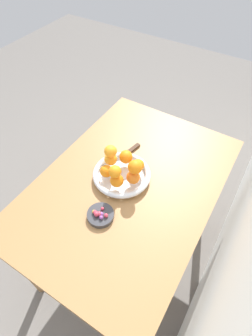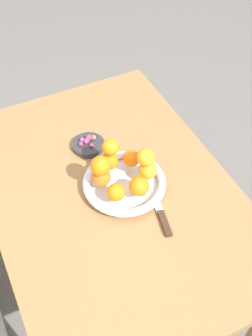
% 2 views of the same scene
% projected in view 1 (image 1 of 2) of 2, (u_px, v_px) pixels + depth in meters
% --- Properties ---
extents(ground_plane, '(6.00, 6.00, 0.00)m').
position_uv_depth(ground_plane, '(128.00, 249.00, 1.77)').
color(ground_plane, slate).
extents(dining_table, '(1.10, 0.76, 0.74)m').
position_uv_depth(dining_table, '(128.00, 194.00, 1.27)').
color(dining_table, '#9E7042').
rests_on(dining_table, ground_plane).
extents(fruit_bowl, '(0.27, 0.27, 0.04)m').
position_uv_depth(fruit_bowl, '(122.00, 175.00, 1.21)').
color(fruit_bowl, silver).
rests_on(fruit_bowl, dining_table).
extents(candy_dish, '(0.11, 0.11, 0.02)m').
position_uv_depth(candy_dish, '(101.00, 215.00, 1.08)').
color(candy_dish, '#333338').
rests_on(candy_dish, dining_table).
extents(orange_0, '(0.06, 0.06, 0.06)m').
position_uv_depth(orange_0, '(117.00, 180.00, 1.12)').
color(orange_0, orange).
rests_on(orange_0, fruit_bowl).
extents(orange_1, '(0.06, 0.06, 0.06)m').
position_uv_depth(orange_1, '(133.00, 177.00, 1.14)').
color(orange_1, orange).
rests_on(orange_1, fruit_bowl).
extents(orange_2, '(0.06, 0.06, 0.06)m').
position_uv_depth(orange_2, '(138.00, 165.00, 1.18)').
color(orange_2, orange).
rests_on(orange_2, fruit_bowl).
extents(orange_3, '(0.06, 0.06, 0.06)m').
position_uv_depth(orange_3, '(126.00, 157.00, 1.21)').
color(orange_3, orange).
rests_on(orange_3, fruit_bowl).
extents(orange_4, '(0.06, 0.06, 0.06)m').
position_uv_depth(orange_4, '(111.00, 159.00, 1.20)').
color(orange_4, orange).
rests_on(orange_4, fruit_bowl).
extents(orange_5, '(0.06, 0.06, 0.06)m').
position_uv_depth(orange_5, '(106.00, 171.00, 1.16)').
color(orange_5, orange).
rests_on(orange_5, fruit_bowl).
extents(orange_6, '(0.06, 0.06, 0.06)m').
position_uv_depth(orange_6, '(111.00, 151.00, 1.16)').
color(orange_6, orange).
rests_on(orange_6, orange_4).
extents(orange_7, '(0.05, 0.05, 0.05)m').
position_uv_depth(orange_7, '(115.00, 172.00, 1.08)').
color(orange_7, orange).
rests_on(orange_7, orange_0).
extents(orange_8, '(0.06, 0.06, 0.06)m').
position_uv_depth(orange_8, '(135.00, 167.00, 1.09)').
color(orange_8, orange).
rests_on(orange_8, orange_1).
extents(candy_ball_0, '(0.02, 0.02, 0.02)m').
position_uv_depth(candy_ball_0, '(96.00, 214.00, 1.06)').
color(candy_ball_0, '#C6384C').
rests_on(candy_ball_0, candy_dish).
extents(candy_ball_1, '(0.02, 0.02, 0.02)m').
position_uv_depth(candy_ball_1, '(99.00, 214.00, 1.06)').
color(candy_ball_1, '#C6384C').
rests_on(candy_ball_1, candy_dish).
extents(candy_ball_2, '(0.02, 0.02, 0.02)m').
position_uv_depth(candy_ball_2, '(94.00, 212.00, 1.07)').
color(candy_ball_2, gold).
rests_on(candy_ball_2, candy_dish).
extents(candy_ball_3, '(0.02, 0.02, 0.02)m').
position_uv_depth(candy_ball_3, '(101.00, 217.00, 1.05)').
color(candy_ball_3, '#8C4C99').
rests_on(candy_ball_3, candy_dish).
extents(candy_ball_4, '(0.01, 0.01, 0.01)m').
position_uv_depth(candy_ball_4, '(102.00, 209.00, 1.08)').
color(candy_ball_4, '#C6384C').
rests_on(candy_ball_4, candy_dish).
extents(candy_ball_5, '(0.02, 0.02, 0.02)m').
position_uv_depth(candy_ball_5, '(106.00, 215.00, 1.06)').
color(candy_ball_5, '#C6384C').
rests_on(candy_ball_5, candy_dish).
extents(candy_ball_6, '(0.02, 0.02, 0.02)m').
position_uv_depth(candy_ball_6, '(101.00, 214.00, 1.06)').
color(candy_ball_6, '#8C4C99').
rests_on(candy_ball_6, candy_dish).
extents(candy_ball_7, '(0.02, 0.02, 0.02)m').
position_uv_depth(candy_ball_7, '(95.00, 212.00, 1.07)').
color(candy_ball_7, '#C6384C').
rests_on(candy_ball_7, candy_dish).
extents(knife, '(0.26, 0.07, 0.01)m').
position_uv_depth(knife, '(125.00, 156.00, 1.31)').
color(knife, '#3F2819').
rests_on(knife, dining_table).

